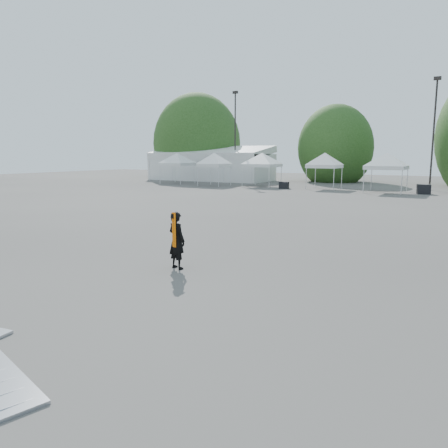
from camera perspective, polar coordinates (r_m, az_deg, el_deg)
The scene contains 14 objects.
ground at distance 13.33m, azimuth -1.52°, elevation -4.73°, with size 120.00×120.00×0.00m, color #474442.
marquee at distance 54.30m, azimuth -1.77°, elevation 7.81°, with size 15.00×6.25×4.23m.
light_pole_west at distance 51.46m, azimuth 1.47°, elevation 11.98°, with size 0.60×0.25×10.30m.
light_pole_east at distance 43.22m, azimuth 25.73°, elevation 11.31°, with size 0.60×0.25×9.80m.
tree_far_w at distance 58.99m, azimuth -3.55°, elevation 10.40°, with size 4.80×4.80×7.30m.
tree_mid_w at distance 53.11m, azimuth 14.32°, elevation 9.63°, with size 4.16×4.16×6.33m.
tent_a at distance 48.78m, azimuth -6.13°, elevation 8.90°, with size 4.18×4.18×3.88m.
tent_b at distance 44.63m, azimuth -1.28°, elevation 8.93°, with size 3.74×3.74×3.88m.
tent_c at distance 44.14m, azimuth 5.01°, elevation 8.90°, with size 4.44×4.44×3.88m.
tent_d at distance 41.76m, azimuth 13.04°, elevation 8.69°, with size 3.92×3.92×3.88m.
tent_e at distance 39.09m, azimuth 20.54°, elevation 8.34°, with size 4.47×4.47×3.88m.
man at distance 12.26m, azimuth -6.20°, elevation -2.13°, with size 0.67×0.52×1.62m.
crate_west at distance 41.21m, azimuth 7.84°, elevation 5.04°, with size 0.84×0.65×0.65m, color black.
crate_mid at distance 38.81m, azimuth 24.62°, elevation 4.14°, with size 1.00×0.78×0.78m, color black.
Camera 1 is at (6.84, -10.99, 3.19)m, focal length 35.00 mm.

